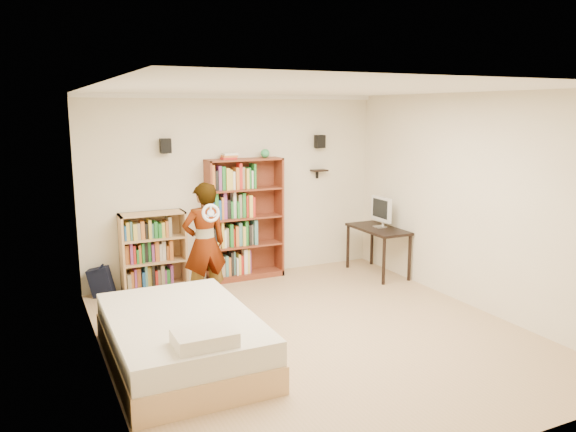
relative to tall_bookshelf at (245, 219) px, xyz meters
name	(u,v)px	position (x,y,z in m)	size (l,w,h in m)	color
ground	(315,333)	(-0.07, -2.34, -0.89)	(4.50, 5.00, 0.01)	tan
room_shell	(317,179)	(-0.07, -2.34, 0.87)	(4.52, 5.02, 2.71)	silver
crown_molding	(317,92)	(-0.07, -2.34, 1.78)	(4.50, 5.00, 0.06)	white
speaker_left	(165,146)	(-1.12, 0.06, 1.11)	(0.14, 0.12, 0.20)	black
speaker_right	(320,141)	(1.28, 0.06, 1.11)	(0.14, 0.12, 0.20)	black
wall_shelf	(319,170)	(1.28, 0.07, 0.66)	(0.25, 0.16, 0.03)	black
tall_bookshelf	(245,219)	(0.00, 0.00, 0.00)	(1.13, 0.33, 1.79)	brown
low_bookshelf	(154,252)	(-1.36, 0.00, -0.34)	(0.88, 0.33, 1.10)	tan
computer_desk	(377,251)	(1.90, -0.68, -0.53)	(0.53, 1.06, 0.72)	black
imac	(380,212)	(1.94, -0.65, 0.06)	(0.09, 0.47, 0.47)	silver
daybed	(182,333)	(-1.61, -2.40, -0.58)	(1.37, 2.11, 0.62)	silver
person	(205,244)	(-0.88, -0.84, -0.10)	(0.58, 0.38, 1.59)	black
wii_wheel	(211,213)	(-0.88, -1.13, 0.35)	(0.23, 0.23, 0.04)	silver
navy_bag	(101,282)	(-2.08, 0.01, -0.68)	(0.31, 0.20, 0.42)	black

